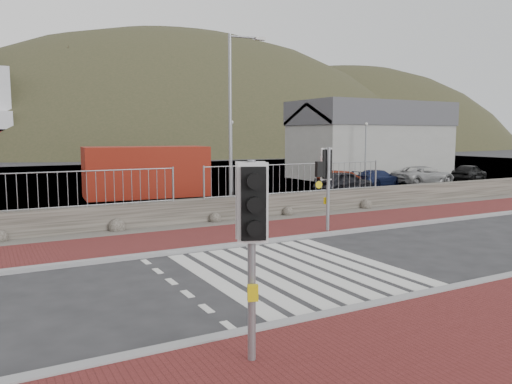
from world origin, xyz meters
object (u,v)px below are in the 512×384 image
streetlight (233,115)px  shipping_container (146,172)px  car_b (343,180)px  traffic_signal_near (252,219)px  car_d (423,175)px  car_e (469,173)px  car_a (344,182)px  traffic_signal_far (327,171)px  car_c (378,178)px

streetlight → shipping_container: bearing=106.3°
car_b → traffic_signal_near: bearing=129.9°
streetlight → car_d: bearing=26.1°
car_e → car_a: bearing=78.3°
traffic_signal_near → car_b: traffic_signal_near is taller
traffic_signal_near → streetlight: 13.42m
traffic_signal_far → streetlight: size_ratio=0.40×
car_a → traffic_signal_far: bearing=133.1°
shipping_container → car_b: shipping_container is taller
traffic_signal_far → car_a: bearing=-126.6°
shipping_container → car_d: shipping_container is taller
traffic_signal_far → shipping_container: (-2.40, 12.83, -0.75)m
traffic_signal_near → shipping_container: traffic_signal_near is taller
traffic_signal_near → traffic_signal_far: bearing=68.4°
shipping_container → car_a: (10.35, -3.81, -0.71)m
traffic_signal_far → car_d: size_ratio=0.65×
traffic_signal_far → car_d: bearing=-141.9°
shipping_container → car_a: size_ratio=1.74×
streetlight → car_a: size_ratio=1.96×
traffic_signal_near → car_e: bearing=54.4°
traffic_signal_near → car_d: 28.48m
shipping_container → streetlight: bearing=-76.3°
car_b → car_e: bearing=-100.6°
car_b → car_e: size_ratio=0.93×
streetlight → car_b: streetlight is taller
car_a → car_c: size_ratio=0.99×
car_a → car_d: car_a is taller
streetlight → car_d: (16.75, 5.53, -3.45)m
car_b → streetlight: bearing=111.7°
streetlight → shipping_container: 8.67m
car_b → car_c: size_ratio=0.90×
streetlight → car_a: bearing=33.2°
traffic_signal_near → car_b: size_ratio=0.87×
traffic_signal_near → car_d: size_ratio=0.66×
car_c → car_d: car_d is taller
traffic_signal_far → car_c: 16.22m
traffic_signal_near → car_c: size_ratio=0.79×
traffic_signal_far → car_c: bearing=-133.4°
shipping_container → car_c: 14.61m
streetlight → traffic_signal_far: bearing=-67.9°
car_a → car_e: car_a is taller
car_d → car_a: bearing=99.6°
streetlight → car_e: streetlight is taller
traffic_signal_near → car_e: size_ratio=0.81×
car_e → traffic_signal_near: bearing=105.2°
shipping_container → car_d: bearing=-3.0°
car_d → shipping_container: bearing=82.4°
traffic_signal_near → car_b: 24.25m
car_b → car_e: (11.05, -0.40, 0.06)m
shipping_container → traffic_signal_near: bearing=-97.1°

